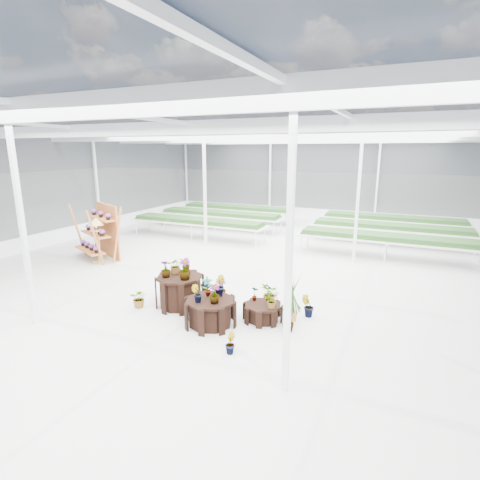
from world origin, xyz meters
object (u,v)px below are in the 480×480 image
at_px(plinth_tall, 180,291).
at_px(plinth_mid, 210,312).
at_px(bird_table, 98,240).
at_px(shelf_rack, 97,232).
at_px(plinth_low, 263,312).

height_order(plinth_tall, plinth_mid, plinth_tall).
bearing_deg(plinth_mid, bird_table, 155.76).
xyz_separation_m(plinth_tall, bird_table, (-4.76, 2.08, 0.39)).
distance_m(plinth_tall, plinth_mid, 1.35).
height_order(plinth_mid, shelf_rack, shelf_rack).
height_order(plinth_tall, plinth_low, plinth_tall).
height_order(shelf_rack, bird_table, shelf_rack).
relative_size(plinth_tall, shelf_rack, 0.60).
height_order(plinth_tall, shelf_rack, shelf_rack).
relative_size(shelf_rack, bird_table, 1.24).
distance_m(plinth_low, shelf_rack, 7.71).
relative_size(plinth_low, bird_table, 0.56).
xyz_separation_m(plinth_mid, bird_table, (-5.96, 2.68, 0.49)).
bearing_deg(plinth_mid, plinth_tall, 153.43).
bearing_deg(bird_table, plinth_mid, -38.59).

